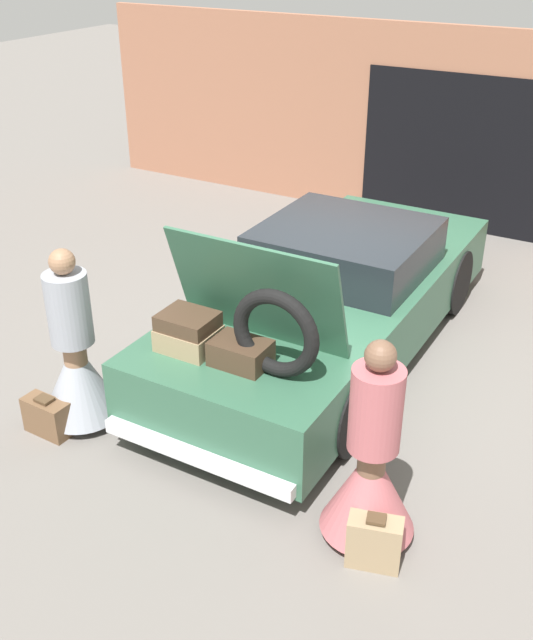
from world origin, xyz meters
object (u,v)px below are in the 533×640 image
Objects in this scene: car at (331,299)px; person_left at (76,364)px; suitcase_beside_left_person at (47,417)px; person_right at (371,472)px; suitcase_beside_right_person at (374,542)px.

person_left is at bearing -122.08° from car.
person_left is (-1.41, -2.24, -0.01)m from car.
car is 11.24× the size of suitcase_beside_left_person.
person_left is 1.02× the size of person_right.
car reaches higher than person_left.
suitcase_beside_right_person is (2.97, -0.30, -0.39)m from person_left.
suitcase_beside_right_person is at bearing 0.15° from suitcase_beside_left_person.
suitcase_beside_left_person is 3.10m from suitcase_beside_right_person.
suitcase_beside_right_person is at bearing -58.40° from car.
person_right is 3.85× the size of suitcase_beside_right_person.
suitcase_beside_left_person is at bearing -121.01° from car.
person_left is 3.01m from suitcase_beside_right_person.
suitcase_beside_left_person is (-1.53, -2.55, -0.43)m from car.
car is 3.00× the size of person_right.
suitcase_beside_right_person reaches higher than suitcase_beside_left_person.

